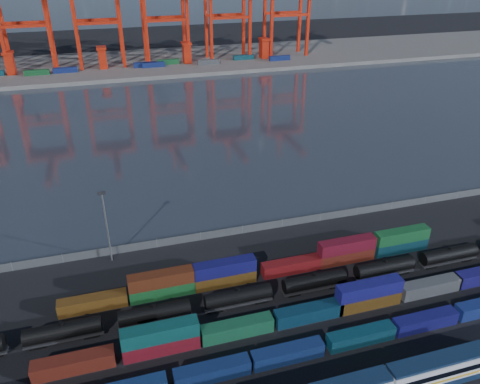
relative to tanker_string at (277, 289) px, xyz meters
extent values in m
plane|color=black|center=(0.23, -4.49, -2.03)|extent=(700.00, 700.00, 0.00)
plane|color=#28303B|center=(0.23, 100.51, -2.02)|extent=(700.00, 700.00, 0.00)
cube|color=#514F4C|center=(0.23, 205.51, -1.03)|extent=(700.00, 70.00, 2.00)
cube|color=silver|center=(20.71, -25.60, 0.94)|extent=(25.59, 3.07, 3.89)
cube|color=#0F2038|center=(20.71, -25.60, -1.11)|extent=(25.59, 3.13, 1.23)
cube|color=#0F2038|center=(20.71, -25.60, 3.14)|extent=(25.59, 2.76, 0.51)
cube|color=gold|center=(20.71, -25.60, 0.12)|extent=(25.62, 3.16, 0.37)
cube|color=black|center=(20.71, -25.60, 1.35)|extent=(25.62, 3.16, 1.02)
cube|color=navy|center=(-16.30, -14.80, -0.72)|extent=(12.07, 2.45, 2.61)
cube|color=navy|center=(-3.69, -14.80, -0.72)|extent=(12.07, 2.45, 2.61)
cube|color=#0D3445|center=(9.62, -14.80, -0.72)|extent=(12.07, 2.45, 2.61)
cube|color=#121158|center=(22.32, -14.80, -0.72)|extent=(12.07, 2.45, 2.61)
cube|color=#581B11|center=(-37.02, -7.13, -0.65)|extent=(12.71, 2.59, 2.75)
cube|color=maroon|center=(-23.12, -7.13, -0.65)|extent=(12.71, 2.59, 2.75)
cube|color=#0D4442|center=(-23.12, -7.13, 2.10)|extent=(12.71, 2.59, 2.75)
cube|color=#155234|center=(-10.01, -7.13, -0.65)|extent=(12.71, 2.59, 2.75)
cube|color=#0C2A40|center=(3.41, -7.13, -0.65)|extent=(12.71, 2.59, 2.75)
cube|color=#4D310F|center=(15.39, -7.13, -0.65)|extent=(12.71, 2.59, 2.75)
cube|color=navy|center=(15.39, -7.13, 2.10)|extent=(12.71, 2.59, 2.75)
cube|color=#44474A|center=(29.00, -7.13, -0.65)|extent=(12.71, 2.59, 2.75)
cube|color=#583611|center=(-33.84, 6.79, -0.67)|extent=(12.51, 2.54, 2.71)
cube|color=#155123|center=(-20.96, 6.79, -0.67)|extent=(12.51, 2.54, 2.71)
cube|color=#522210|center=(-20.96, 6.79, 2.04)|extent=(12.51, 2.54, 2.71)
cube|color=#4C300F|center=(-8.52, 6.79, -0.67)|extent=(12.51, 2.54, 2.71)
cube|color=#121155|center=(-8.52, 6.79, 2.04)|extent=(12.51, 2.54, 2.71)
cube|color=maroon|center=(5.68, 6.79, -0.67)|extent=(12.51, 2.54, 2.71)
cube|color=#551A11|center=(18.19, 6.79, -0.67)|extent=(12.51, 2.54, 2.71)
cube|color=maroon|center=(18.19, 6.79, 2.04)|extent=(12.51, 2.54, 2.71)
cube|color=#0B2F3B|center=(31.54, 6.79, -0.67)|extent=(12.51, 2.54, 2.71)
cube|color=#165528|center=(31.54, 6.79, 2.04)|extent=(12.51, 2.54, 2.71)
cylinder|color=black|center=(-38.75, 0.00, 0.21)|extent=(12.67, 2.83, 2.83)
cylinder|color=black|center=(-38.75, 0.00, 1.77)|extent=(0.78, 0.78, 0.49)
cube|color=black|center=(-38.75, 0.00, -1.35)|extent=(13.16, 1.95, 0.39)
cube|color=black|center=(-43.14, 0.00, -1.74)|extent=(2.44, 1.75, 0.58)
cube|color=black|center=(-34.36, 0.00, -1.74)|extent=(2.44, 1.75, 0.58)
cylinder|color=black|center=(-23.25, 0.00, 0.21)|extent=(12.67, 2.83, 2.83)
cylinder|color=black|center=(-23.25, 0.00, 1.77)|extent=(0.78, 0.78, 0.49)
cube|color=black|center=(-23.25, 0.00, -1.35)|extent=(13.16, 1.95, 0.39)
cube|color=black|center=(-27.64, 0.00, -1.74)|extent=(2.44, 1.75, 0.58)
cube|color=black|center=(-18.86, 0.00, -1.74)|extent=(2.44, 1.75, 0.58)
cylinder|color=black|center=(-7.75, 0.00, 0.21)|extent=(12.67, 2.83, 2.83)
cylinder|color=black|center=(-7.75, 0.00, 1.77)|extent=(0.78, 0.78, 0.49)
cube|color=black|center=(-7.75, 0.00, -1.35)|extent=(13.16, 1.95, 0.39)
cube|color=black|center=(-12.14, 0.00, -1.74)|extent=(2.44, 1.75, 0.58)
cube|color=black|center=(-3.36, 0.00, -1.74)|extent=(2.44, 1.75, 0.58)
cylinder|color=black|center=(7.75, 0.00, 0.21)|extent=(12.67, 2.83, 2.83)
cylinder|color=black|center=(7.75, 0.00, 1.77)|extent=(0.78, 0.78, 0.49)
cube|color=black|center=(7.75, 0.00, -1.35)|extent=(13.16, 1.95, 0.39)
cube|color=black|center=(3.36, 0.00, -1.74)|extent=(2.44, 1.75, 0.58)
cube|color=black|center=(12.14, 0.00, -1.74)|extent=(2.44, 1.75, 0.58)
cylinder|color=black|center=(23.25, 0.00, 0.21)|extent=(12.67, 2.83, 2.83)
cylinder|color=black|center=(23.25, 0.00, 1.77)|extent=(0.78, 0.78, 0.49)
cube|color=black|center=(23.25, 0.00, -1.35)|extent=(13.16, 1.95, 0.39)
cube|color=black|center=(18.86, 0.00, -1.74)|extent=(2.44, 1.75, 0.58)
cube|color=black|center=(27.64, 0.00, -1.74)|extent=(2.44, 1.75, 0.58)
cylinder|color=black|center=(38.75, 0.00, 0.21)|extent=(12.67, 2.83, 2.83)
cylinder|color=black|center=(38.75, 0.00, 1.77)|extent=(0.78, 0.78, 0.49)
cube|color=black|center=(38.75, 0.00, -1.35)|extent=(13.16, 1.95, 0.39)
cube|color=black|center=(34.36, 0.00, -1.74)|extent=(2.44, 1.75, 0.58)
cube|color=black|center=(43.14, 0.00, -1.74)|extent=(2.44, 1.75, 0.58)
cube|color=#595B5E|center=(0.23, 23.51, -1.03)|extent=(160.00, 0.06, 2.00)
cylinder|color=slate|center=(-49.77, 23.51, -0.93)|extent=(0.12, 0.12, 2.20)
cylinder|color=slate|center=(-39.77, 23.51, -0.93)|extent=(0.12, 0.12, 2.20)
cylinder|color=slate|center=(-29.77, 23.51, -0.93)|extent=(0.12, 0.12, 2.20)
cylinder|color=slate|center=(-19.77, 23.51, -0.93)|extent=(0.12, 0.12, 2.20)
cylinder|color=slate|center=(-9.77, 23.51, -0.93)|extent=(0.12, 0.12, 2.20)
cylinder|color=slate|center=(0.23, 23.51, -0.93)|extent=(0.12, 0.12, 2.20)
cylinder|color=slate|center=(10.23, 23.51, -0.93)|extent=(0.12, 0.12, 2.20)
cylinder|color=slate|center=(20.23, 23.51, -0.93)|extent=(0.12, 0.12, 2.20)
cylinder|color=slate|center=(30.23, 23.51, -0.93)|extent=(0.12, 0.12, 2.20)
cylinder|color=slate|center=(40.23, 23.51, -0.93)|extent=(0.12, 0.12, 2.20)
cylinder|color=slate|center=(50.23, 23.51, -0.93)|extent=(0.12, 0.12, 2.20)
cylinder|color=slate|center=(60.23, 23.51, -0.93)|extent=(0.12, 0.12, 2.20)
cylinder|color=slate|center=(-29.77, 21.51, 5.97)|extent=(0.36, 0.36, 16.00)
cube|color=black|center=(-29.77, 21.51, 14.27)|extent=(1.60, 0.40, 0.60)
cube|color=red|center=(-70.85, 194.47, 20.63)|extent=(1.61, 1.61, 45.31)
cube|color=red|center=(-70.85, 206.55, 20.63)|extent=(1.61, 1.61, 45.31)
cube|color=red|center=(-48.70, 194.47, 20.63)|extent=(1.61, 1.61, 45.31)
cube|color=red|center=(-48.70, 206.55, 20.63)|extent=(1.61, 1.61, 45.31)
cube|color=red|center=(-59.77, 194.47, 22.89)|extent=(22.15, 1.41, 1.41)
cube|color=red|center=(-59.77, 206.55, 22.89)|extent=(22.15, 1.41, 1.41)
cube|color=red|center=(-35.85, 194.47, 20.63)|extent=(1.61, 1.61, 45.31)
cube|color=red|center=(-35.85, 206.55, 20.63)|extent=(1.61, 1.61, 45.31)
cube|color=red|center=(-13.70, 194.47, 20.63)|extent=(1.61, 1.61, 45.31)
cube|color=red|center=(-13.70, 206.55, 20.63)|extent=(1.61, 1.61, 45.31)
cube|color=red|center=(-24.77, 194.47, 22.89)|extent=(22.15, 1.41, 1.41)
cube|color=red|center=(-24.77, 206.55, 22.89)|extent=(22.15, 1.41, 1.41)
cube|color=red|center=(-0.85, 194.47, 20.63)|extent=(1.61, 1.61, 45.31)
cube|color=red|center=(-0.85, 206.55, 20.63)|extent=(1.61, 1.61, 45.31)
cube|color=red|center=(21.30, 194.47, 20.63)|extent=(1.61, 1.61, 45.31)
cube|color=red|center=(21.30, 206.55, 20.63)|extent=(1.61, 1.61, 45.31)
cube|color=red|center=(10.23, 194.47, 22.89)|extent=(22.15, 1.41, 1.41)
cube|color=red|center=(10.23, 206.55, 22.89)|extent=(22.15, 1.41, 1.41)
cube|color=red|center=(34.15, 194.47, 20.63)|extent=(1.61, 1.61, 45.31)
cube|color=red|center=(34.15, 206.55, 20.63)|extent=(1.61, 1.61, 45.31)
cube|color=red|center=(56.30, 194.47, 20.63)|extent=(1.61, 1.61, 45.31)
cube|color=red|center=(56.30, 206.55, 20.63)|extent=(1.61, 1.61, 45.31)
cube|color=red|center=(45.23, 194.47, 22.89)|extent=(22.15, 1.41, 1.41)
cube|color=red|center=(45.23, 206.55, 22.89)|extent=(22.15, 1.41, 1.41)
cube|color=red|center=(69.15, 194.47, 20.63)|extent=(1.61, 1.61, 45.31)
cube|color=red|center=(69.15, 206.55, 20.63)|extent=(1.61, 1.61, 45.31)
cube|color=red|center=(91.30, 194.47, 20.63)|extent=(1.61, 1.61, 45.31)
cube|color=red|center=(91.30, 206.55, 20.63)|extent=(1.61, 1.61, 45.31)
cube|color=red|center=(80.23, 194.47, 22.89)|extent=(22.15, 1.41, 1.41)
cube|color=red|center=(80.23, 206.55, 22.89)|extent=(22.15, 1.41, 1.41)
cube|color=navy|center=(0.88, 190.18, 1.27)|extent=(12.00, 2.44, 2.60)
cube|color=navy|center=(71.57, 186.43, 1.27)|extent=(12.00, 2.44, 2.60)
cube|color=navy|center=(-3.41, 191.59, 1.27)|extent=(12.00, 2.44, 2.60)
cube|color=#3F4244|center=(30.60, 188.21, 1.27)|extent=(12.00, 2.44, 2.60)
cube|color=#144C23|center=(-57.52, 189.71, 1.27)|extent=(12.00, 2.44, 2.60)
cube|color=navy|center=(-43.93, 191.03, 1.27)|extent=(12.00, 2.44, 2.60)
cube|color=#144C23|center=(9.57, 194.99, 1.27)|extent=(12.00, 2.44, 2.60)
cube|color=#0C3842|center=(52.63, 194.33, 1.27)|extent=(12.00, 2.44, 2.60)
cube|color=red|center=(-69.77, 195.51, 4.97)|extent=(4.00, 6.00, 10.00)
cube|color=red|center=(-69.77, 195.51, 10.47)|extent=(5.00, 7.00, 1.20)
cube|color=red|center=(-24.77, 195.51, 4.97)|extent=(4.00, 6.00, 10.00)
cube|color=red|center=(-24.77, 195.51, 10.47)|extent=(5.00, 7.00, 1.20)
cube|color=red|center=(20.23, 195.51, 4.97)|extent=(4.00, 6.00, 10.00)
cube|color=red|center=(20.23, 195.51, 10.47)|extent=(5.00, 7.00, 1.20)
cube|color=red|center=(65.23, 195.51, 4.97)|extent=(4.00, 6.00, 10.00)
cube|color=red|center=(65.23, 195.51, 10.47)|extent=(5.00, 7.00, 1.20)
camera|label=1|loc=(-26.75, -65.07, 58.09)|focal=35.00mm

